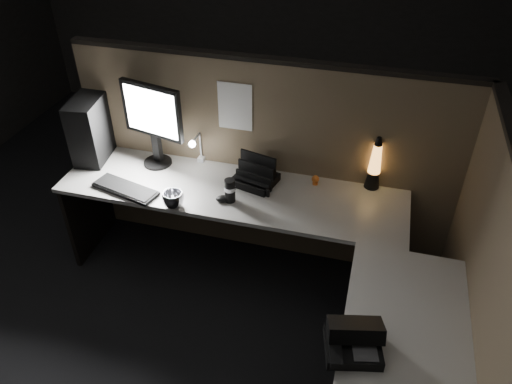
% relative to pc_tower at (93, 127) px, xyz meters
% --- Properties ---
extents(floor, '(6.00, 6.00, 0.00)m').
position_rel_pc_tower_xyz_m(floor, '(1.22, -0.77, -0.96)').
color(floor, black).
rests_on(floor, ground).
extents(room_shell, '(6.00, 6.00, 6.00)m').
position_rel_pc_tower_xyz_m(room_shell, '(1.22, -0.77, 0.66)').
color(room_shell, silver).
rests_on(room_shell, ground).
extents(partition_back, '(2.66, 0.06, 1.50)m').
position_rel_pc_tower_xyz_m(partition_back, '(1.22, 0.16, -0.21)').
color(partition_back, brown).
rests_on(partition_back, ground).
extents(partition_right, '(0.06, 1.66, 1.50)m').
position_rel_pc_tower_xyz_m(partition_right, '(2.55, -0.67, -0.21)').
color(partition_right, brown).
rests_on(partition_right, ground).
extents(desk, '(2.60, 1.60, 0.73)m').
position_rel_pc_tower_xyz_m(desk, '(1.40, -0.52, -0.38)').
color(desk, '#ABA9A2').
rests_on(desk, ground).
extents(pc_tower, '(0.25, 0.45, 0.45)m').
position_rel_pc_tower_xyz_m(pc_tower, '(0.00, 0.00, 0.00)').
color(pc_tower, black).
rests_on(pc_tower, desk).
extents(monitor, '(0.46, 0.20, 0.59)m').
position_rel_pc_tower_xyz_m(monitor, '(0.47, 0.01, 0.13)').
color(monitor, black).
rests_on(monitor, desk).
extents(keyboard, '(0.48, 0.26, 0.02)m').
position_rel_pc_tower_xyz_m(keyboard, '(0.40, -0.36, -0.21)').
color(keyboard, black).
rests_on(keyboard, desk).
extents(mouse, '(0.11, 0.09, 0.04)m').
position_rel_pc_tower_xyz_m(mouse, '(1.06, -0.30, -0.21)').
color(mouse, black).
rests_on(mouse, desk).
extents(clip_lamp, '(0.05, 0.19, 0.25)m').
position_rel_pc_tower_xyz_m(clip_lamp, '(0.76, 0.03, -0.08)').
color(clip_lamp, white).
rests_on(clip_lamp, desk).
extents(organizer, '(0.31, 0.29, 0.20)m').
position_rel_pc_tower_xyz_m(organizer, '(1.20, -0.05, -0.18)').
color(organizer, black).
rests_on(organizer, desk).
extents(lava_lamp, '(0.10, 0.10, 0.38)m').
position_rel_pc_tower_xyz_m(lava_lamp, '(1.96, 0.11, -0.07)').
color(lava_lamp, black).
rests_on(lava_lamp, desk).
extents(travel_mug, '(0.07, 0.07, 0.16)m').
position_rel_pc_tower_xyz_m(travel_mug, '(1.10, -0.29, -0.15)').
color(travel_mug, black).
rests_on(travel_mug, desk).
extents(steel_mug, '(0.14, 0.14, 0.11)m').
position_rel_pc_tower_xyz_m(steel_mug, '(0.77, -0.43, -0.17)').
color(steel_mug, '#B3B3BA').
rests_on(steel_mug, desk).
extents(figurine, '(0.05, 0.05, 0.05)m').
position_rel_pc_tower_xyz_m(figurine, '(1.60, 0.03, -0.18)').
color(figurine, orange).
rests_on(figurine, desk).
extents(pinned_paper, '(0.23, 0.00, 0.33)m').
position_rel_pc_tower_xyz_m(pinned_paper, '(1.02, 0.12, 0.23)').
color(pinned_paper, white).
rests_on(pinned_paper, partition_back).
extents(desk_phone, '(0.29, 0.30, 0.15)m').
position_rel_pc_tower_xyz_m(desk_phone, '(1.98, -1.21, -0.17)').
color(desk_phone, black).
rests_on(desk_phone, desk).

